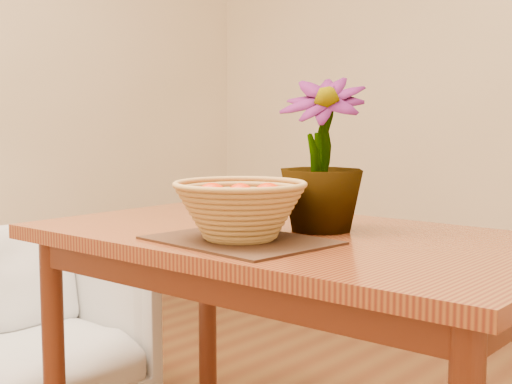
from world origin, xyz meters
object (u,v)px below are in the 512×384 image
Objects in this scene: wicker_basket at (240,212)px; armchair at (28,313)px; table at (293,265)px; potted_plant at (321,154)px.

wicker_basket reaches higher than armchair.
potted_plant reaches higher than table.
table is at bearing -78.67° from armchair.
table is 0.30m from potted_plant.
wicker_basket is 1.20m from armchair.
table is 1.16m from armchair.
potted_plant is at bearing 60.51° from table.
wicker_basket reaches higher than table.
potted_plant reaches higher than armchair.
potted_plant is 1.31m from armchair.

